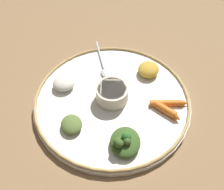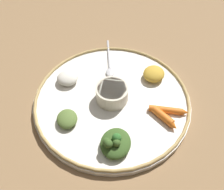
{
  "view_description": "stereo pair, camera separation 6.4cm",
  "coord_description": "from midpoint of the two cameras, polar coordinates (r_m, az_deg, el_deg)",
  "views": [
    {
      "loc": [
        -0.38,
        -0.16,
        0.53
      ],
      "look_at": [
        0.0,
        0.0,
        0.03
      ],
      "focal_mm": 40.05,
      "sensor_mm": 36.0,
      "label": 1
    },
    {
      "loc": [
        -0.35,
        -0.22,
        0.53
      ],
      "look_at": [
        0.0,
        0.0,
        0.03
      ],
      "focal_mm": 40.05,
      "sensor_mm": 36.0,
      "label": 2
    }
  ],
  "objects": [
    {
      "name": "carrot_outer",
      "position": [
        0.65,
        10.1,
        -2.0
      ],
      "size": [
        0.05,
        0.1,
        0.02
      ],
      "color": "orange",
      "rests_on": "platter"
    },
    {
      "name": "ground_plane",
      "position": [
        0.67,
        -2.76,
        -1.83
      ],
      "size": [
        2.4,
        2.4,
        0.0
      ],
      "primitive_type": "plane",
      "color": "olive"
    },
    {
      "name": "center_bowl",
      "position": [
        0.64,
        -2.89,
        0.29
      ],
      "size": [
        0.08,
        0.08,
        0.04
      ],
      "color": "beige",
      "rests_on": "platter"
    },
    {
      "name": "greens_pile",
      "position": [
        0.56,
        -0.36,
        -10.86
      ],
      "size": [
        0.1,
        0.09,
        0.04
      ],
      "color": "#385623",
      "rests_on": "platter"
    },
    {
      "name": "carrot_near_spoon",
      "position": [
        0.63,
        9.65,
        -3.73
      ],
      "size": [
        0.04,
        0.08,
        0.02
      ],
      "color": "orange",
      "rests_on": "platter"
    },
    {
      "name": "mound_collards",
      "position": [
        0.61,
        -12.26,
        -6.77
      ],
      "size": [
        0.08,
        0.08,
        0.02
      ],
      "primitive_type": "ellipsoid",
      "rotation": [
        0.0,
        0.0,
        0.78
      ],
      "color": "#567033",
      "rests_on": "platter"
    },
    {
      "name": "spoon",
      "position": [
        0.74,
        -4.66,
        6.85
      ],
      "size": [
        0.14,
        0.11,
        0.01
      ],
      "color": "silver",
      "rests_on": "platter"
    },
    {
      "name": "platter",
      "position": [
        0.66,
        -2.78,
        -1.42
      ],
      "size": [
        0.41,
        0.41,
        0.02
      ],
      "primitive_type": "cylinder",
      "color": "white",
      "rests_on": "ground_plane"
    },
    {
      "name": "platter_rim",
      "position": [
        0.65,
        -2.82,
        -0.84
      ],
      "size": [
        0.41,
        0.41,
        0.01
      ],
      "primitive_type": "torus",
      "color": "tan",
      "rests_on": "platter"
    },
    {
      "name": "mound_lentil_yellow",
      "position": [
        0.71,
        5.77,
        5.7
      ],
      "size": [
        0.07,
        0.06,
        0.03
      ],
      "primitive_type": "ellipsoid",
      "rotation": [
        0.0,
        0.0,
        3.08
      ],
      "color": "gold",
      "rests_on": "platter"
    },
    {
      "name": "mound_rice_white",
      "position": [
        0.69,
        -13.63,
        2.43
      ],
      "size": [
        0.07,
        0.08,
        0.03
      ],
      "primitive_type": "ellipsoid",
      "rotation": [
        0.0,
        0.0,
        5.18
      ],
      "color": "silver",
      "rests_on": "platter"
    }
  ]
}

